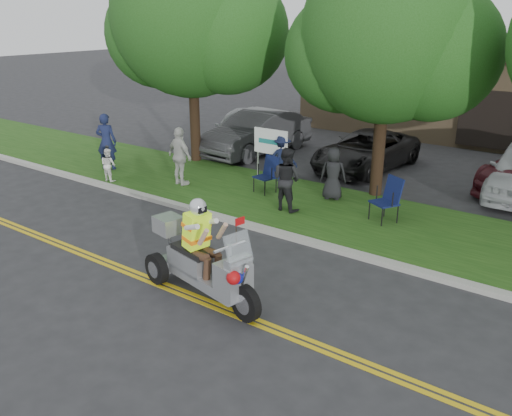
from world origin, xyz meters
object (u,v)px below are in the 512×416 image
Objects in this scene: trike_scooter at (201,262)px; spectator_adult_left at (106,141)px; lawn_chair_a at (389,197)px; lawn_chair_b at (268,172)px; parked_car_mid at (366,151)px; spectator_adult_right at (180,156)px; spectator_adult_mid at (286,179)px; parked_car_left at (257,133)px; parked_car_far_left at (242,129)px.

spectator_adult_left is at bearing 163.23° from trike_scooter.
lawn_chair_a is 3.91m from lawn_chair_b.
spectator_adult_right is at bearing -120.48° from parked_car_mid.
lawn_chair_a is 2.74m from spectator_adult_mid.
parked_car_left is (-4.57, 4.91, -0.15)m from spectator_adult_mid.
spectator_adult_left is 3.30m from spectator_adult_right.
lawn_chair_a is at bearing 158.48° from spectator_adult_left.
spectator_adult_left is 5.67m from parked_car_far_left.
spectator_adult_right is 5.49m from parked_car_far_left.
trike_scooter is at bearing -55.00° from parked_car_left.
spectator_adult_mid is at bearing -83.94° from parked_car_mid.
trike_scooter reaches higher than lawn_chair_b.
lawn_chair_b is 0.23× the size of parked_car_far_left.
lawn_chair_a is 0.25× the size of parked_car_far_left.
trike_scooter is at bearing 147.10° from spectator_adult_right.
parked_car_far_left is (-6.69, 10.00, 0.12)m from trike_scooter.
trike_scooter is 6.32m from lawn_chair_b.
lawn_chair_b is at bearing -147.69° from spectator_adult_right.
parked_car_far_left is 1.00× the size of parked_car_mid.
parked_car_left is (2.64, 5.11, -0.25)m from spectator_adult_left.
parked_car_mid is (-2.78, 4.51, -0.10)m from lawn_chair_a.
lawn_chair_b is at bearing -100.49° from parked_car_mid.
lawn_chair_a is at bearing -157.73° from spectator_adult_mid.
parked_car_mid is (7.03, 5.57, -0.41)m from spectator_adult_left.
spectator_adult_left reaches higher than parked_car_left.
trike_scooter is 0.64× the size of parked_car_mid.
spectator_adult_left is 8.98m from parked_car_mid.
lawn_chair_b is at bearing -66.64° from parked_car_far_left.
parked_car_left is at bearing 142.78° from lawn_chair_b.
spectator_adult_mid is at bearing -169.25° from spectator_adult_right.
lawn_chair_a is 1.07× the size of lawn_chair_b.
parked_car_left reaches higher than parked_car_mid.
parked_car_far_left is at bearing 135.71° from trike_scooter.
trike_scooter is 5.83m from lawn_chair_a.
parked_car_left is 4.42m from parked_car_mid.
lawn_chair_b is 0.60× the size of spectator_adult_right.
spectator_adult_right reaches higher than lawn_chair_a.
spectator_adult_right is (-3.91, -0.04, 0.04)m from spectator_adult_mid.
parked_car_mid is at bearing 150.27° from lawn_chair_a.
parked_car_left reaches higher than lawn_chair_b.
trike_scooter is 1.65× the size of spectator_adult_right.
trike_scooter is 6.97m from spectator_adult_right.
spectator_adult_left is 1.06× the size of spectator_adult_right.
spectator_adult_left reaches higher than parked_car_far_left.
lawn_chair_a is 0.25× the size of parked_car_mid.
lawn_chair_b is at bearing -45.71° from parked_car_left.
lawn_chair_a is 9.87m from spectator_adult_left.
lawn_chair_b is 6.03m from spectator_adult_left.
parked_car_mid is (-1.36, 10.16, -0.03)m from trike_scooter.
spectator_adult_left is (-5.90, -1.22, 0.35)m from lawn_chair_b.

